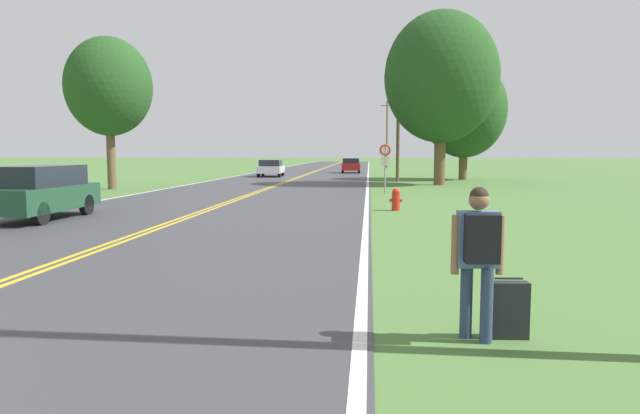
# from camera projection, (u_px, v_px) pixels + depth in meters

# --- Properties ---
(hitchhiker_person) EXTENTS (0.58, 0.42, 1.69)m
(hitchhiker_person) POSITION_uv_depth(u_px,v_px,m) (479.00, 248.00, 6.15)
(hitchhiker_person) COLOR navy
(hitchhiker_person) RESTS_ON ground
(suitcase) EXTENTS (0.45, 0.19, 0.69)m
(suitcase) POSITION_uv_depth(u_px,v_px,m) (508.00, 310.00, 6.33)
(suitcase) COLOR black
(suitcase) RESTS_ON ground
(fire_hydrant) EXTENTS (0.45, 0.29, 0.80)m
(fire_hydrant) POSITION_uv_depth(u_px,v_px,m) (396.00, 199.00, 20.14)
(fire_hydrant) COLOR red
(fire_hydrant) RESTS_ON ground
(traffic_sign) EXTENTS (0.60, 0.10, 2.46)m
(traffic_sign) POSITION_uv_depth(u_px,v_px,m) (385.00, 156.00, 28.54)
(traffic_sign) COLOR gray
(traffic_sign) RESTS_ON ground
(utility_pole_midground) EXTENTS (1.80, 0.24, 7.75)m
(utility_pole_midground) POSITION_uv_depth(u_px,v_px,m) (398.00, 124.00, 39.64)
(utility_pole_midground) COLOR brown
(utility_pole_midground) RESTS_ON ground
(utility_pole_far) EXTENTS (1.80, 0.24, 8.64)m
(utility_pole_far) POSITION_uv_depth(u_px,v_px,m) (387.00, 133.00, 73.84)
(utility_pole_far) COLOR brown
(utility_pole_far) RESTS_ON ground
(tree_left_verge) EXTENTS (7.04, 7.04, 10.73)m
(tree_left_verge) POSITION_uv_depth(u_px,v_px,m) (441.00, 77.00, 35.24)
(tree_left_verge) COLOR brown
(tree_left_verge) RESTS_ON ground
(tree_behind_sign) EXTENTS (4.67, 4.67, 8.33)m
(tree_behind_sign) POSITION_uv_depth(u_px,v_px,m) (109.00, 87.00, 31.19)
(tree_behind_sign) COLOR brown
(tree_behind_sign) RESTS_ON ground
(tree_mid_treeline) EXTENTS (6.18, 6.18, 8.75)m
(tree_mid_treeline) POSITION_uv_depth(u_px,v_px,m) (464.00, 110.00, 42.11)
(tree_mid_treeline) COLOR brown
(tree_mid_treeline) RESTS_ON ground
(car_dark_green_suv_approaching) EXTENTS (1.85, 4.39, 1.65)m
(car_dark_green_suv_approaching) POSITION_uv_depth(u_px,v_px,m) (40.00, 191.00, 17.41)
(car_dark_green_suv_approaching) COLOR black
(car_dark_green_suv_approaching) RESTS_ON ground
(car_white_sedan_mid_near) EXTENTS (2.12, 4.33, 1.41)m
(car_white_sedan_mid_near) POSITION_uv_depth(u_px,v_px,m) (271.00, 168.00, 47.90)
(car_white_sedan_mid_near) COLOR black
(car_white_sedan_mid_near) RESTS_ON ground
(car_red_hatchback_mid_far) EXTENTS (1.92, 3.51, 1.45)m
(car_red_hatchback_mid_far) POSITION_uv_depth(u_px,v_px,m) (351.00, 165.00, 56.35)
(car_red_hatchback_mid_far) COLOR black
(car_red_hatchback_mid_far) RESTS_ON ground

